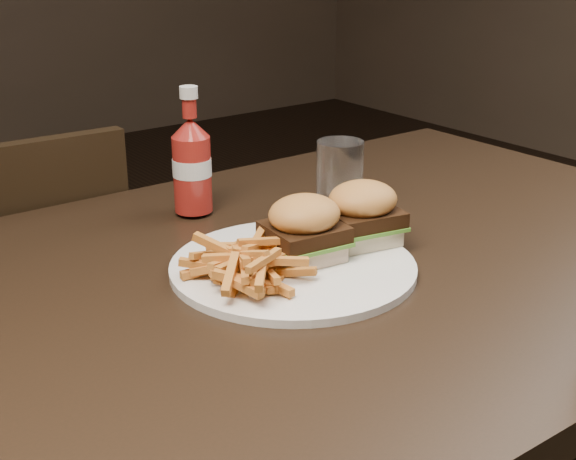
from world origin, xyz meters
TOP-DOWN VIEW (x-y plane):
  - dining_table at (0.00, 0.00)m, footprint 1.20×0.80m
  - chair_far at (-0.25, 0.60)m, footprint 0.41×0.41m
  - plate at (-0.06, -0.00)m, footprint 0.30×0.30m
  - sandwich_half_a at (-0.04, -0.00)m, footprint 0.09×0.08m
  - sandwich_half_b at (0.05, -0.00)m, footprint 0.09×0.09m
  - fries_pile at (-0.13, -0.01)m, footprint 0.12×0.12m
  - ketchup_bottle at (-0.05, 0.24)m, footprint 0.07×0.07m
  - tumbler at (0.12, 0.12)m, footprint 0.08×0.08m

SIDE VIEW (x-z plane):
  - chair_far at x=-0.25m, z-range 0.41..0.45m
  - dining_table at x=0.00m, z-range 0.71..0.75m
  - plate at x=-0.06m, z-range 0.75..0.76m
  - sandwich_half_a at x=-0.04m, z-range 0.76..0.78m
  - sandwich_half_b at x=0.05m, z-range 0.76..0.78m
  - fries_pile at x=-0.13m, z-range 0.76..0.81m
  - tumbler at x=0.12m, z-range 0.75..0.86m
  - ketchup_bottle at x=-0.05m, z-range 0.76..0.86m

